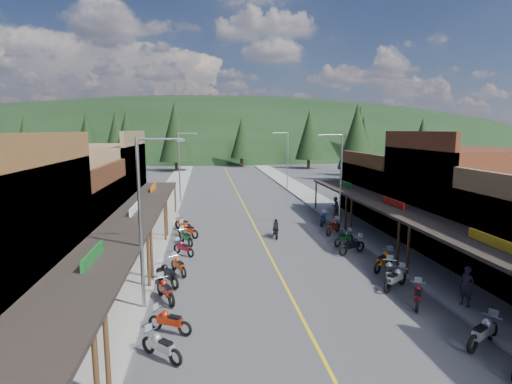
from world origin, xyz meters
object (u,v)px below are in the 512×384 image
object	(u,v)px
pine_6	(422,138)
pine_1	(116,134)
pine_9	(363,141)
bike_west_4	(170,320)
pine_10	(127,138)
bike_east_7	(384,259)
bike_west_10	(188,229)
bike_east_8	(352,245)
bike_east_11	(323,218)
pine_2	(175,131)
pine_0	(25,139)
bike_east_4	(418,294)
bike_west_8	(184,247)
bike_east_3	(483,331)
bike_west_7	(179,265)
bike_west_5	(166,289)
bike_west_9	(186,236)
shop_west_2	(52,223)
streetlight_3	(286,158)
bike_east_9	(344,237)
streetlight_1	(181,164)
rider_on_bike	(276,230)
pine_5	(360,131)
pine_7	(87,134)
shop_west_3	(93,186)
bike_east_5	(395,278)
bike_west_6	(167,273)
streetlight_0	(143,216)
pine_8	(87,145)
pedestrian_east_a	(466,286)
shop_east_2	(462,198)
pine_4	(309,135)
pedestrian_east_b	(335,206)
bike_west_11	(183,223)
shop_east_3	(396,191)
pine_3	(242,138)
bike_east_10	(333,226)

from	to	relation	value
pine_6	pine_1	bearing A→B (deg)	175.10
pine_9	bike_west_4	distance (m)	61.32
pine_10	bike_east_7	distance (m)	58.00
bike_west_10	bike_east_8	xyz separation A→B (m)	(11.14, -5.71, 0.02)
pine_6	bike_east_11	distance (m)	68.15
pine_2	pine_6	size ratio (longest dim) A/B	1.27
pine_0	bike_east_4	size ratio (longest dim) A/B	5.35
pine_2	pine_10	xyz separation A→B (m)	(-8.00, -8.00, -1.21)
bike_west_8	bike_east_3	world-z (taller)	bike_east_3
bike_west_7	bike_west_5	bearing A→B (deg)	-121.95
bike_west_9	pine_9	bearing A→B (deg)	27.71
pine_10	bike_west_8	bearing A→B (deg)	-75.60
shop_west_2	streetlight_3	bearing A→B (deg)	53.81
bike_west_9	bike_east_9	size ratio (longest dim) A/B	1.06
bike_east_3	streetlight_1	bearing A→B (deg)	172.59
bike_west_9	rider_on_bike	bearing A→B (deg)	-16.14
pine_5	pine_7	distance (m)	66.13
shop_west_3	bike_west_7	world-z (taller)	shop_west_3
bike_east_7	pine_0	bearing A→B (deg)	174.89
bike_east_5	pine_10	bearing A→B (deg)	167.15
shop_west_3	bike_east_8	size ratio (longest dim) A/B	4.77
pine_0	bike_west_9	bearing A→B (deg)	-59.13
bike_west_6	streetlight_0	bearing A→B (deg)	-135.38
shop_west_3	pine_8	bearing A→B (deg)	105.97
bike_east_7	pedestrian_east_a	size ratio (longest dim) A/B	1.20
shop_east_2	pine_4	world-z (taller)	pine_4
shop_west_2	pedestrian_east_b	bearing A→B (deg)	26.03
shop_east_2	pine_0	distance (m)	80.86
bike_west_6	bike_east_4	size ratio (longest dim) A/B	1.12
bike_west_11	bike_west_9	bearing A→B (deg)	-122.17
pedestrian_east_b	shop_east_3	bearing A→B (deg)	138.97
pine_3	pedestrian_east_b	size ratio (longest dim) A/B	6.16
bike_east_11	bike_east_10	bearing A→B (deg)	-66.68
bike_east_11	shop_east_2	bearing A→B (deg)	-18.54
pine_3	bike_east_9	size ratio (longest dim) A/B	5.32
pine_8	bike_west_6	bearing A→B (deg)	-69.97
bike_east_8	pine_7	bearing A→B (deg)	-179.35
pine_1	bike_east_8	world-z (taller)	pine_1
shop_east_3	pine_6	size ratio (longest dim) A/B	0.99
bike_east_10	streetlight_0	bearing A→B (deg)	-94.40
pine_8	bike_west_9	distance (m)	39.41
pine_0	pedestrian_east_a	size ratio (longest dim) A/B	5.73
bike_west_11	pine_3	bearing A→B (deg)	42.09
bike_west_11	bike_east_10	world-z (taller)	bike_east_10
streetlight_3	bike_west_6	bearing A→B (deg)	-111.87
streetlight_0	pine_1	world-z (taller)	pine_1
shop_east_3	bike_east_10	world-z (taller)	shop_east_3
pine_6	bike_east_4	bearing A→B (deg)	-119.50
bike_east_10	bike_east_11	bearing A→B (deg)	130.70
pedestrian_east_a	shop_east_2	bearing A→B (deg)	128.39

